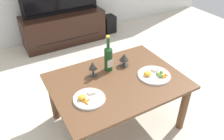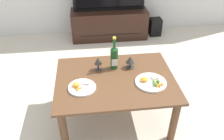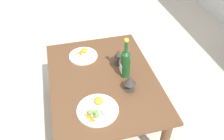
{
  "view_description": "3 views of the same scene",
  "coord_description": "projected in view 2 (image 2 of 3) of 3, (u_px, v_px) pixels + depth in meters",
  "views": [
    {
      "loc": [
        -0.8,
        -1.32,
        1.68
      ],
      "look_at": [
        -0.02,
        0.06,
        0.59
      ],
      "focal_mm": 36.0,
      "sensor_mm": 36.0,
      "label": 1
    },
    {
      "loc": [
        -0.23,
        -1.71,
        1.83
      ],
      "look_at": [
        -0.03,
        0.03,
        0.59
      ],
      "focal_mm": 36.92,
      "sensor_mm": 36.0,
      "label": 2
    },
    {
      "loc": [
        1.35,
        -0.27,
        1.78
      ],
      "look_at": [
        0.01,
        0.07,
        0.59
      ],
      "focal_mm": 37.91,
      "sensor_mm": 36.0,
      "label": 3
    }
  ],
  "objects": [
    {
      "name": "tv_stand",
      "position": [
        109.0,
        24.0,
        3.85
      ],
      "size": [
        1.24,
        0.43,
        0.48
      ],
      "color": "black",
      "rests_on": "ground_plane"
    },
    {
      "name": "floor_speaker",
      "position": [
        155.0,
        27.0,
        3.98
      ],
      "size": [
        0.19,
        0.19,
        0.29
      ],
      "primitive_type": "cube",
      "rotation": [
        0.0,
        0.0,
        0.01
      ],
      "color": "black",
      "rests_on": "ground_plane"
    },
    {
      "name": "goblet_left",
      "position": [
        98.0,
        61.0,
        2.24
      ],
      "size": [
        0.07,
        0.07,
        0.14
      ],
      "color": "#38332D",
      "rests_on": "dining_table"
    },
    {
      "name": "goblet_right",
      "position": [
        130.0,
        60.0,
        2.27
      ],
      "size": [
        0.09,
        0.09,
        0.13
      ],
      "color": "#38332D",
      "rests_on": "dining_table"
    },
    {
      "name": "ground_plane",
      "position": [
        115.0,
        116.0,
        2.47
      ],
      "size": [
        6.4,
        6.4,
        0.0
      ],
      "primitive_type": "plane",
      "color": "beige"
    },
    {
      "name": "wine_bottle",
      "position": [
        114.0,
        57.0,
        2.24
      ],
      "size": [
        0.07,
        0.08,
        0.34
      ],
      "color": "#19471E",
      "rests_on": "dining_table"
    },
    {
      "name": "dining_table",
      "position": [
        115.0,
        86.0,
        2.22
      ],
      "size": [
        1.12,
        0.83,
        0.51
      ],
      "color": "brown",
      "rests_on": "ground_plane"
    },
    {
      "name": "dinner_plate_right",
      "position": [
        151.0,
        82.0,
        2.11
      ],
      "size": [
        0.29,
        0.29,
        0.05
      ],
      "color": "white",
      "rests_on": "dining_table"
    },
    {
      "name": "dinner_plate_left",
      "position": [
        81.0,
        87.0,
        2.05
      ],
      "size": [
        0.25,
        0.25,
        0.05
      ],
      "color": "white",
      "rests_on": "dining_table"
    }
  ]
}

